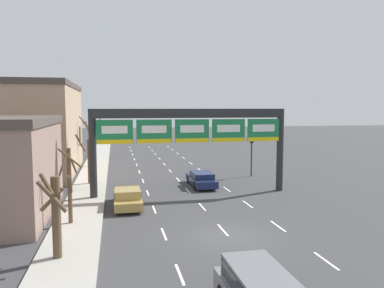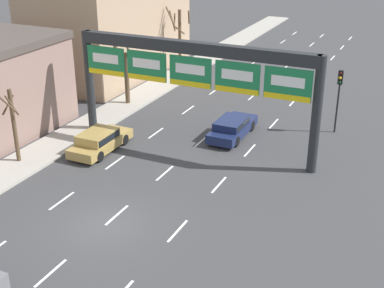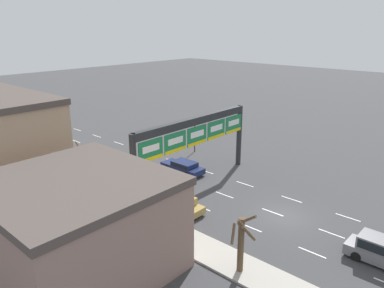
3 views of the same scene
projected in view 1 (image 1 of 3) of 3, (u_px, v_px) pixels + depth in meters
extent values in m
plane|color=#3D3D3F|center=(228.00, 236.00, 19.83)|extent=(220.00, 220.00, 0.00)
cube|color=#A8A399|center=(71.00, 246.00, 18.20)|extent=(2.80, 110.00, 0.15)
cube|color=white|center=(180.00, 274.00, 15.26)|extent=(0.12, 2.00, 0.01)
cube|color=white|center=(164.00, 234.00, 20.13)|extent=(0.12, 2.00, 0.01)
cube|color=white|center=(154.00, 209.00, 25.01)|extent=(0.12, 2.00, 0.01)
cube|color=white|center=(148.00, 193.00, 29.88)|extent=(0.12, 2.00, 0.01)
cube|color=white|center=(143.00, 181.00, 34.75)|extent=(0.12, 2.00, 0.01)
cube|color=white|center=(139.00, 172.00, 39.63)|extent=(0.12, 2.00, 0.01)
cube|color=white|center=(137.00, 165.00, 44.50)|extent=(0.12, 2.00, 0.01)
cube|color=white|center=(134.00, 159.00, 49.37)|extent=(0.12, 2.00, 0.01)
cube|color=white|center=(133.00, 155.00, 54.24)|extent=(0.12, 2.00, 0.01)
cube|color=white|center=(131.00, 151.00, 59.12)|extent=(0.12, 2.00, 0.01)
cube|color=white|center=(130.00, 147.00, 63.99)|extent=(0.12, 2.00, 0.01)
cube|color=white|center=(256.00, 267.00, 15.93)|extent=(0.12, 2.00, 0.01)
cube|color=white|center=(223.00, 230.00, 20.80)|extent=(0.12, 2.00, 0.01)
cube|color=white|center=(202.00, 207.00, 25.68)|extent=(0.12, 2.00, 0.01)
cube|color=white|center=(188.00, 191.00, 30.55)|extent=(0.12, 2.00, 0.01)
cube|color=white|center=(178.00, 180.00, 35.42)|extent=(0.12, 2.00, 0.01)
cube|color=white|center=(170.00, 171.00, 40.29)|extent=(0.12, 2.00, 0.01)
cube|color=white|center=(164.00, 164.00, 45.17)|extent=(0.12, 2.00, 0.01)
cube|color=white|center=(159.00, 159.00, 50.04)|extent=(0.12, 2.00, 0.01)
cube|color=white|center=(155.00, 154.00, 54.91)|extent=(0.12, 2.00, 0.01)
cube|color=white|center=(152.00, 150.00, 59.78)|extent=(0.12, 2.00, 0.01)
cube|color=white|center=(149.00, 147.00, 64.66)|extent=(0.12, 2.00, 0.01)
cube|color=white|center=(326.00, 261.00, 16.60)|extent=(0.12, 2.00, 0.01)
cube|color=white|center=(278.00, 226.00, 21.47)|extent=(0.12, 2.00, 0.01)
cube|color=white|center=(248.00, 204.00, 26.34)|extent=(0.12, 2.00, 0.01)
cube|color=white|center=(227.00, 189.00, 31.22)|extent=(0.12, 2.00, 0.01)
cube|color=white|center=(212.00, 178.00, 36.09)|extent=(0.12, 2.00, 0.01)
cube|color=white|center=(200.00, 170.00, 40.96)|extent=(0.12, 2.00, 0.01)
cube|color=white|center=(191.00, 163.00, 45.83)|extent=(0.12, 2.00, 0.01)
cube|color=white|center=(184.00, 158.00, 50.71)|extent=(0.12, 2.00, 0.01)
cube|color=white|center=(177.00, 153.00, 55.58)|extent=(0.12, 2.00, 0.01)
cube|color=white|center=(172.00, 150.00, 60.45)|extent=(0.12, 2.00, 0.01)
cube|color=white|center=(168.00, 147.00, 65.32)|extent=(0.12, 2.00, 0.01)
cylinder|color=#232628|center=(93.00, 155.00, 27.49)|extent=(0.55, 0.55, 6.71)
cylinder|color=#232628|center=(280.00, 150.00, 30.49)|extent=(0.55, 0.55, 6.71)
cube|color=#232628|center=(191.00, 113.00, 28.70)|extent=(14.80, 0.60, 0.70)
cube|color=#197542|center=(115.00, 132.00, 27.33)|extent=(2.64, 0.08, 1.77)
cube|color=white|center=(115.00, 130.00, 27.27)|extent=(1.85, 0.02, 0.57)
cube|color=yellow|center=(115.00, 142.00, 27.35)|extent=(2.59, 0.02, 0.32)
cube|color=#197542|center=(154.00, 131.00, 27.91)|extent=(2.64, 0.08, 1.77)
cube|color=white|center=(154.00, 129.00, 27.85)|extent=(1.85, 0.02, 0.57)
cube|color=yellow|center=(154.00, 141.00, 27.94)|extent=(2.59, 0.02, 0.32)
cube|color=#197542|center=(192.00, 131.00, 28.50)|extent=(2.64, 0.08, 1.77)
cube|color=white|center=(192.00, 129.00, 28.44)|extent=(1.85, 0.02, 0.57)
cube|color=yellow|center=(192.00, 140.00, 28.52)|extent=(2.59, 0.02, 0.32)
cube|color=#197542|center=(228.00, 130.00, 29.08)|extent=(2.64, 0.08, 1.77)
cube|color=white|center=(229.00, 128.00, 29.02)|extent=(1.85, 0.02, 0.57)
cube|color=yellow|center=(229.00, 140.00, 29.11)|extent=(2.59, 0.02, 0.32)
cube|color=#197542|center=(263.00, 130.00, 29.67)|extent=(2.64, 0.08, 1.77)
cube|color=white|center=(264.00, 128.00, 29.61)|extent=(1.85, 0.02, 0.57)
cube|color=yellow|center=(263.00, 139.00, 29.69)|extent=(2.59, 0.02, 0.32)
cube|color=tan|center=(34.00, 131.00, 38.30)|extent=(8.18, 15.46, 8.77)
cube|color=#4C423D|center=(32.00, 86.00, 37.86)|extent=(8.34, 15.77, 0.50)
cube|color=slate|center=(260.00, 283.00, 11.67)|extent=(1.61, 3.16, 0.81)
cube|color=black|center=(260.00, 283.00, 11.67)|extent=(1.65, 2.91, 0.58)
cube|color=#19234C|center=(201.00, 180.00, 32.47)|extent=(1.80, 4.87, 0.60)
cube|color=#19234C|center=(202.00, 175.00, 32.14)|extent=(1.66, 2.53, 0.46)
cube|color=black|center=(202.00, 175.00, 32.14)|extent=(1.70, 2.33, 0.33)
cylinder|color=black|center=(189.00, 179.00, 33.75)|extent=(0.22, 0.66, 0.66)
cylinder|color=black|center=(206.00, 179.00, 34.08)|extent=(0.22, 0.66, 0.66)
cylinder|color=black|center=(196.00, 186.00, 30.90)|extent=(0.22, 0.66, 0.66)
cylinder|color=black|center=(215.00, 185.00, 31.23)|extent=(0.22, 0.66, 0.66)
cube|color=#A88947|center=(128.00, 200.00, 25.71)|extent=(1.83, 4.66, 0.56)
cube|color=#A88947|center=(128.00, 192.00, 25.38)|extent=(1.68, 2.42, 0.56)
cube|color=black|center=(128.00, 192.00, 25.38)|extent=(1.72, 2.23, 0.41)
cylinder|color=black|center=(115.00, 198.00, 26.92)|extent=(0.22, 0.66, 0.66)
cylinder|color=black|center=(138.00, 197.00, 27.26)|extent=(0.22, 0.66, 0.66)
cylinder|color=black|center=(115.00, 208.00, 24.20)|extent=(0.22, 0.66, 0.66)
cylinder|color=black|center=(141.00, 206.00, 24.53)|extent=(0.22, 0.66, 0.66)
cylinder|color=black|center=(251.00, 160.00, 37.00)|extent=(0.12, 0.12, 3.33)
cube|color=black|center=(252.00, 138.00, 36.79)|extent=(0.30, 0.24, 0.90)
sphere|color=#3D0E0C|center=(252.00, 135.00, 36.64)|extent=(0.20, 0.20, 0.20)
sphere|color=gold|center=(252.00, 138.00, 36.67)|extent=(0.20, 0.20, 0.20)
sphere|color=#0E3515|center=(252.00, 141.00, 36.70)|extent=(0.20, 0.20, 0.20)
cylinder|color=brown|center=(90.00, 161.00, 32.81)|extent=(0.35, 0.35, 3.88)
cylinder|color=brown|center=(80.00, 143.00, 32.10)|extent=(1.01, 1.59, 1.38)
cylinder|color=brown|center=(80.00, 136.00, 32.38)|extent=(0.28, 1.60, 1.58)
cylinder|color=brown|center=(93.00, 139.00, 32.68)|extent=(0.18, 0.80, 1.45)
cylinder|color=brown|center=(70.00, 186.00, 21.43)|extent=(0.24, 0.24, 4.35)
cylinder|color=brown|center=(62.00, 166.00, 21.37)|extent=(0.39, 0.87, 1.08)
cylinder|color=brown|center=(73.00, 163.00, 21.17)|extent=(0.51, 0.59, 1.26)
cylinder|color=brown|center=(70.00, 158.00, 20.72)|extent=(1.28, 0.38, 1.18)
cylinder|color=brown|center=(91.00, 142.00, 42.21)|extent=(0.28, 0.28, 5.48)
cylinder|color=brown|center=(86.00, 127.00, 41.45)|extent=(1.15, 1.10, 1.62)
cylinder|color=brown|center=(87.00, 126.00, 41.76)|extent=(0.52, 0.96, 0.98)
cylinder|color=brown|center=(86.00, 124.00, 41.21)|extent=(1.57, 1.17, 1.71)
cylinder|color=brown|center=(92.00, 133.00, 41.67)|extent=(1.06, 0.44, 0.85)
cylinder|color=brown|center=(98.00, 124.00, 42.48)|extent=(0.80, 1.59, 1.46)
cylinder|color=brown|center=(56.00, 217.00, 16.45)|extent=(0.39, 0.39, 3.66)
cylinder|color=brown|center=(70.00, 184.00, 16.48)|extent=(0.28, 1.34, 1.06)
cylinder|color=brown|center=(52.00, 199.00, 16.76)|extent=(1.05, 0.68, 0.99)
cylinder|color=brown|center=(49.00, 188.00, 15.94)|extent=(0.89, 0.66, 1.24)
cylinder|color=brown|center=(52.00, 197.00, 15.78)|extent=(1.29, 0.33, 1.43)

